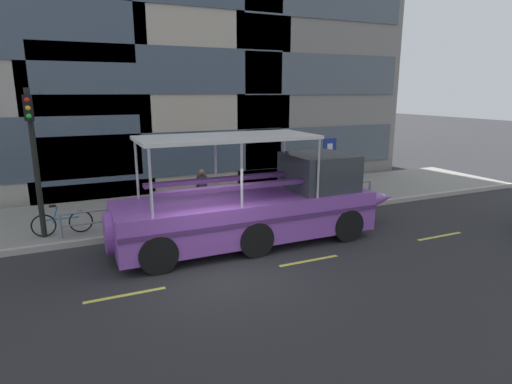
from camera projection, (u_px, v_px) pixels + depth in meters
The scene contains 11 objects.
ground_plane at pixel (217, 266), 11.01m from camera, with size 120.00×120.00×0.00m, color #2B2B2D.
sidewalk at pixel (168, 210), 15.96m from camera, with size 32.00×4.80×0.18m, color gray.
curb_edge at pixel (186, 229), 13.75m from camera, with size 32.00×0.18×0.18m, color #B2ADA3.
lane_centreline at pixel (226, 276), 10.42m from camera, with size 25.80×0.12×0.01m.
curb_guardrail at pixel (239, 201), 14.71m from camera, with size 11.50×0.09×0.79m.
traffic_light_pole at pixel (34, 150), 12.05m from camera, with size 0.24×0.46×4.39m.
parking_sign at pixel (329, 159), 16.60m from camera, with size 0.60×0.12×2.50m.
leaned_bicycle at pixel (62, 223), 12.84m from camera, with size 1.74×0.46×0.96m.
duck_tour_boat at pixel (264, 206), 12.70m from camera, with size 9.56×2.47×3.26m.
pedestrian_near_bow at pixel (285, 180), 16.32m from camera, with size 0.40×0.28×1.53m.
pedestrian_mid_left at pixel (202, 185), 15.43m from camera, with size 0.44×0.21×1.53m.
Camera 1 is at (-3.28, -9.77, 4.47)m, focal length 29.54 mm.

